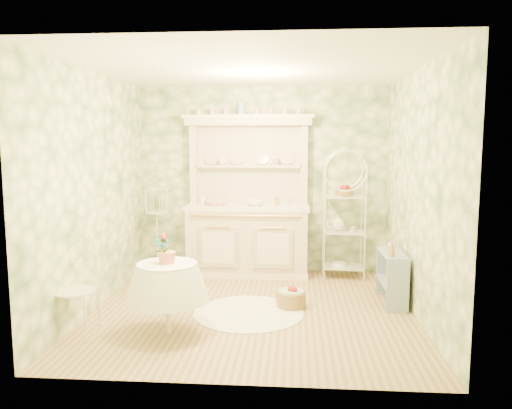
# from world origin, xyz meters

# --- Properties ---
(floor) EXTENTS (3.60, 3.60, 0.00)m
(floor) POSITION_xyz_m (0.00, 0.00, 0.00)
(floor) COLOR tan
(floor) RESTS_ON ground
(ceiling) EXTENTS (3.60, 3.60, 0.00)m
(ceiling) POSITION_xyz_m (0.00, 0.00, 2.70)
(ceiling) COLOR white
(ceiling) RESTS_ON floor
(wall_left) EXTENTS (3.60, 3.60, 0.00)m
(wall_left) POSITION_xyz_m (-1.80, 0.00, 1.35)
(wall_left) COLOR white
(wall_left) RESTS_ON floor
(wall_right) EXTENTS (3.60, 3.60, 0.00)m
(wall_right) POSITION_xyz_m (1.80, 0.00, 1.35)
(wall_right) COLOR white
(wall_right) RESTS_ON floor
(wall_back) EXTENTS (3.60, 3.60, 0.00)m
(wall_back) POSITION_xyz_m (0.00, 1.80, 1.35)
(wall_back) COLOR white
(wall_back) RESTS_ON floor
(wall_front) EXTENTS (3.60, 3.60, 0.00)m
(wall_front) POSITION_xyz_m (0.00, -1.80, 1.35)
(wall_front) COLOR white
(wall_front) RESTS_ON floor
(kitchen_dresser) EXTENTS (1.87, 0.61, 2.29)m
(kitchen_dresser) POSITION_xyz_m (-0.20, 1.52, 1.15)
(kitchen_dresser) COLOR silver
(kitchen_dresser) RESTS_ON floor
(bakers_rack) EXTENTS (0.58, 0.43, 1.78)m
(bakers_rack) POSITION_xyz_m (1.16, 1.49, 0.89)
(bakers_rack) COLOR white
(bakers_rack) RESTS_ON floor
(side_shelf) EXTENTS (0.30, 0.68, 0.57)m
(side_shelf) POSITION_xyz_m (1.63, 0.36, 0.29)
(side_shelf) COLOR #8CA2BE
(side_shelf) RESTS_ON floor
(round_table) EXTENTS (0.70, 0.70, 0.67)m
(round_table) POSITION_xyz_m (-0.79, -0.77, 0.34)
(round_table) COLOR white
(round_table) RESTS_ON floor
(cafe_chair) EXTENTS (0.47, 0.47, 0.96)m
(cafe_chair) POSITION_xyz_m (-1.68, -0.90, 0.48)
(cafe_chair) COLOR white
(cafe_chair) RESTS_ON floor
(birdcage_stand) EXTENTS (0.37, 0.37, 1.48)m
(birdcage_stand) POSITION_xyz_m (-1.50, 1.42, 0.74)
(birdcage_stand) COLOR white
(birdcage_stand) RESTS_ON floor
(floor_basket) EXTENTS (0.38, 0.38, 0.19)m
(floor_basket) POSITION_xyz_m (0.44, 0.11, 0.10)
(floor_basket) COLOR olive
(floor_basket) RESTS_ON floor
(lace_rug) EXTENTS (1.35, 1.35, 0.01)m
(lace_rug) POSITION_xyz_m (-0.04, -0.14, 0.01)
(lace_rug) COLOR white
(lace_rug) RESTS_ON floor
(bowl_floral) EXTENTS (0.34, 0.34, 0.07)m
(bowl_floral) POSITION_xyz_m (-0.65, 1.51, 1.02)
(bowl_floral) COLOR white
(bowl_floral) RESTS_ON kitchen_dresser
(bowl_white) EXTENTS (0.26, 0.26, 0.08)m
(bowl_white) POSITION_xyz_m (-0.09, 1.48, 1.02)
(bowl_white) COLOR white
(bowl_white) RESTS_ON kitchen_dresser
(cup_left) EXTENTS (0.13, 0.13, 0.10)m
(cup_left) POSITION_xyz_m (-0.58, 1.68, 1.61)
(cup_left) COLOR white
(cup_left) RESTS_ON kitchen_dresser
(cup_right) EXTENTS (0.13, 0.13, 0.10)m
(cup_right) POSITION_xyz_m (0.20, 1.66, 1.61)
(cup_right) COLOR white
(cup_right) RESTS_ON kitchen_dresser
(potted_geranium) EXTENTS (0.16, 0.13, 0.28)m
(potted_geranium) POSITION_xyz_m (-0.82, -0.79, 0.85)
(potted_geranium) COLOR #3F7238
(potted_geranium) RESTS_ON round_table
(bottle_amber) EXTENTS (0.07, 0.07, 0.16)m
(bottle_amber) POSITION_xyz_m (1.57, 0.12, 0.68)
(bottle_amber) COLOR #B6822D
(bottle_amber) RESTS_ON side_shelf
(bottle_blue) EXTENTS (0.06, 0.06, 0.11)m
(bottle_blue) POSITION_xyz_m (1.61, 0.36, 0.65)
(bottle_blue) COLOR #87A7CF
(bottle_blue) RESTS_ON side_shelf
(bottle_glass) EXTENTS (0.08, 0.08, 0.09)m
(bottle_glass) POSITION_xyz_m (1.64, 0.63, 0.65)
(bottle_glass) COLOR silver
(bottle_glass) RESTS_ON side_shelf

